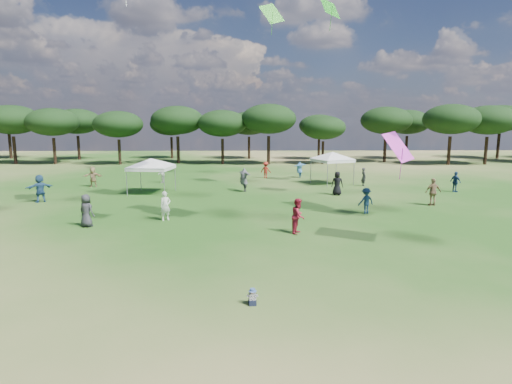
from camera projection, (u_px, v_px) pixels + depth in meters
ground at (227, 340)px, 10.58m from camera, size 140.00×140.00×0.00m
tree_line at (261, 121)px, 56.52m from camera, size 108.78×17.63×7.77m
tent_left at (151, 160)px, 31.88m from camera, size 5.96×5.96×2.95m
tent_right at (332, 153)px, 36.59m from camera, size 5.27×5.27×3.09m
toddler at (253, 297)px, 12.60m from camera, size 0.35×0.38×0.51m
festival_crowd at (236, 183)px, 31.82m from camera, size 31.08×22.24×1.87m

